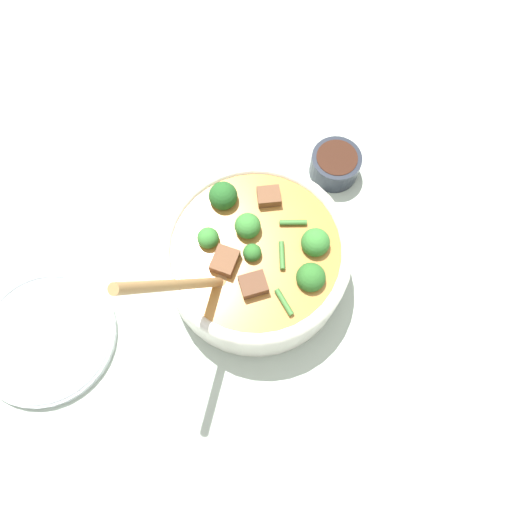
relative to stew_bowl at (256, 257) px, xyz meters
The scene contains 4 objects.
ground_plane 0.05m from the stew_bowl, 50.59° to the right, with size 4.00×4.00×0.00m, color #ADBCAD.
stew_bowl is the anchor object (origin of this frame).
condiment_bowl 0.21m from the stew_bowl, ahead, with size 0.08×0.08×0.04m.
empty_plate 0.31m from the stew_bowl, 139.91° to the left, with size 0.19×0.19×0.02m.
Camera 1 is at (-0.20, -0.12, 0.70)m, focal length 35.00 mm.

